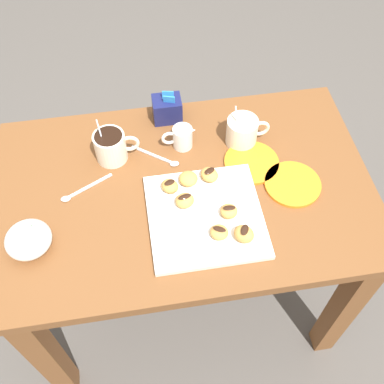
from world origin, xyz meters
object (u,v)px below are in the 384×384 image
Objects in this scene: coffee_mug_cream_right at (243,131)px; beignet_5 at (188,179)px; beignet_4 at (219,232)px; dining_table at (185,214)px; beignet_6 at (229,211)px; pastry_plate_square at (205,216)px; saucer_orange_left at (293,184)px; ice_cream_bowl at (28,238)px; beignet_2 at (209,175)px; saucer_orange_right at (252,162)px; beignet_3 at (244,234)px; cream_pitcher_white at (182,137)px; sugar_caddy at (167,109)px; beignet_0 at (170,186)px; coffee_mug_cream_left at (111,146)px; beignet_1 at (185,201)px.

coffee_mug_cream_right is 0.24m from beignet_5.
beignet_4 is at bearing -112.49° from coffee_mug_cream_right.
beignet_5 is at bearing 29.11° from dining_table.
pastry_plate_square is at bearing 171.84° from beignet_6.
beignet_5 is at bearing 170.90° from saucer_orange_left.
beignet_2 is at bearing 15.12° from ice_cream_bowl.
saucer_orange_right is 0.21m from beignet_6.
beignet_3 is at bearing -102.07° from coffee_mug_cream_right.
sugar_caddy is (-0.03, 0.12, 0.00)m from cream_pitcher_white.
beignet_5 reaches higher than saucer_orange_right.
beignet_0 reaches higher than dining_table.
ice_cream_bowl is 2.54× the size of beignet_6.
coffee_mug_cream_left is 2.67× the size of beignet_5.
coffee_mug_cream_left is 2.76× the size of beignet_1.
beignet_4 reaches higher than saucer_orange_right.
sugar_caddy is 1.96× the size of beignet_5.
sugar_caddy is 2.16× the size of beignet_4.
dining_table is 22.81× the size of beignet_6.
beignet_3 reaches higher than beignet_5.
saucer_orange_right is 0.26m from beignet_1.
beignet_5 is (-0.30, 0.05, 0.03)m from saucer_orange_left.
saucer_orange_right is 3.34× the size of beignet_4.
ice_cream_bowl is (-0.42, -0.41, -0.00)m from sugar_caddy.
beignet_6 is at bearing -36.34° from beignet_0.
coffee_mug_cream_right is 0.29m from beignet_6.
ice_cream_bowl is 2.32× the size of beignet_1.
beignet_1 is 1.07× the size of beignet_4.
coffee_mug_cream_right is at bearing 58.24° from pastry_plate_square.
saucer_orange_right is at bearing 44.51° from pastry_plate_square.
coffee_mug_cream_right is 0.84× the size of saucer_orange_left.
beignet_6 is (0.11, -0.05, -0.00)m from beignet_1.
coffee_mug_cream_right reaches higher than dining_table.
beignet_0 is (-0.06, -0.17, -0.01)m from cream_pitcher_white.
beignet_2 is 0.22m from beignet_3.
pastry_plate_square is 5.94× the size of beignet_1.
ice_cream_bowl is 0.40m from beignet_0.
beignet_0 is 0.25m from beignet_3.
sugar_caddy is 0.47m from beignet_4.
dining_table is 10.46× the size of cream_pitcher_white.
ice_cream_bowl is 0.52m from beignet_2.
pastry_plate_square is at bearing -121.76° from coffee_mug_cream_right.
pastry_plate_square is 5.76× the size of beignet_5.
beignet_0 is at bearing -95.95° from sugar_caddy.
beignet_2 is (0.08, 0.08, -0.00)m from beignet_1.
beignet_2 reaches higher than pastry_plate_square.
beignet_4 is at bearing 163.87° from beignet_3.
saucer_orange_right is at bearing -12.58° from coffee_mug_cream_left.
coffee_mug_cream_right is 2.55× the size of beignet_5.
coffee_mug_cream_left is 0.40m from coffee_mug_cream_right.
beignet_0 is at bearing 16.34° from ice_cream_bowl.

